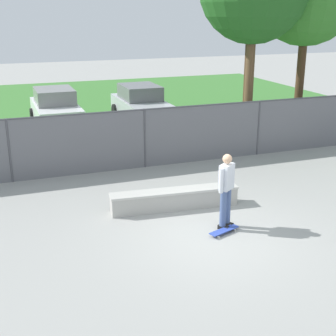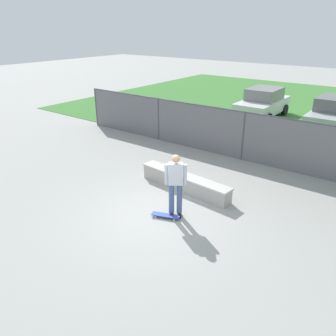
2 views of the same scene
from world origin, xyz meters
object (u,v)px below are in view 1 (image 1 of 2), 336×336
object	(u,v)px
skateboarder	(226,188)
car_white	(56,108)
skateboard	(224,230)
concrete_ledge	(175,199)
car_silver	(141,103)

from	to	relation	value
skateboarder	car_white	size ratio (longest dim) A/B	0.43
skateboard	car_white	xyz separation A→B (m)	(-2.23, 12.07, 0.77)
concrete_ledge	skateboarder	world-z (taller)	skateboarder
skateboarder	skateboard	bearing A→B (deg)	-118.37
skateboarder	concrete_ledge	bearing A→B (deg)	115.30
concrete_ledge	skateboard	world-z (taller)	concrete_ledge
skateboard	car_white	world-z (taller)	car_white
car_silver	skateboard	bearing A→B (deg)	-97.62
concrete_ledge	skateboarder	bearing A→B (deg)	-64.70
skateboarder	car_white	xyz separation A→B (m)	(-2.37, 11.81, -0.17)
skateboarder	car_silver	size ratio (longest dim) A/B	0.43
concrete_ledge	skateboard	distance (m)	1.85
skateboarder	skateboard	world-z (taller)	skateboarder
skateboarder	car_white	bearing A→B (deg)	101.36
skateboarder	car_silver	distance (m)	11.59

